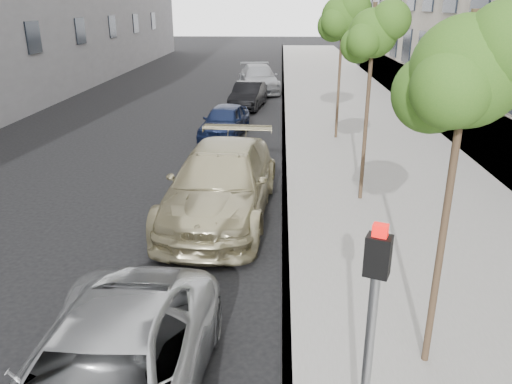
# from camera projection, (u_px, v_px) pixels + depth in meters

# --- Properties ---
(sidewalk) EXTENTS (6.40, 72.00, 0.14)m
(sidewalk) POSITION_uv_depth(u_px,v_px,m) (338.00, 97.00, 28.32)
(sidewalk) COLOR gray
(sidewalk) RESTS_ON ground
(curb) EXTENTS (0.15, 72.00, 0.14)m
(curb) POSITION_uv_depth(u_px,v_px,m) (283.00, 96.00, 28.47)
(curb) COLOR #9E9B93
(curb) RESTS_ON ground
(tree_near) EXTENTS (1.69, 1.49, 4.98)m
(tree_near) POSITION_uv_depth(u_px,v_px,m) (469.00, 72.00, 5.87)
(tree_near) COLOR #38281C
(tree_near) RESTS_ON sidewalk
(tree_mid) EXTENTS (1.56, 1.36, 5.00)m
(tree_mid) POSITION_uv_depth(u_px,v_px,m) (374.00, 34.00, 11.91)
(tree_mid) COLOR #38281C
(tree_mid) RESTS_ON sidewalk
(tree_far) EXTENTS (1.85, 1.65, 5.35)m
(tree_far) POSITION_uv_depth(u_px,v_px,m) (343.00, 17.00, 17.91)
(tree_far) COLOR #38281C
(tree_far) RESTS_ON sidewalk
(signal_pole) EXTENTS (0.29, 0.26, 2.96)m
(signal_pole) POSITION_uv_depth(u_px,v_px,m) (371.00, 323.00, 5.06)
(signal_pole) COLOR #939699
(signal_pole) RESTS_ON sidewalk
(minivan) EXTENTS (2.36, 5.07, 1.40)m
(minivan) POSITION_uv_depth(u_px,v_px,m) (105.00, 384.00, 6.06)
(minivan) COLOR #A3A5A7
(minivan) RESTS_ON ground
(suv) EXTENTS (2.80, 6.10, 1.73)m
(suv) POSITION_uv_depth(u_px,v_px,m) (221.00, 183.00, 12.38)
(suv) COLOR tan
(suv) RESTS_ON ground
(sedan_blue) EXTENTS (2.01, 3.95, 1.29)m
(sedan_blue) POSITION_uv_depth(u_px,v_px,m) (225.00, 121.00, 19.87)
(sedan_blue) COLOR #101937
(sedan_blue) RESTS_ON ground
(sedan_black) EXTENTS (1.86, 4.05, 1.29)m
(sedan_black) POSITION_uv_depth(u_px,v_px,m) (248.00, 95.00, 25.40)
(sedan_black) COLOR black
(sedan_black) RESTS_ON ground
(sedan_rear) EXTENTS (2.96, 5.61, 1.55)m
(sedan_rear) POSITION_uv_depth(u_px,v_px,m) (259.00, 78.00, 30.22)
(sedan_rear) COLOR gray
(sedan_rear) RESTS_ON ground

